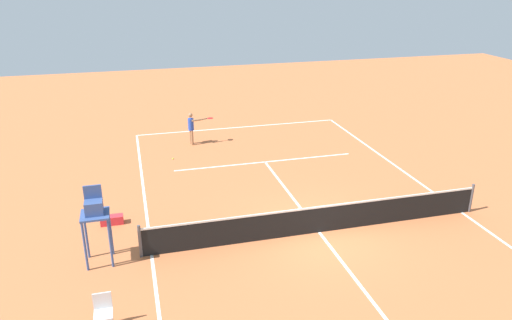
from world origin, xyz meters
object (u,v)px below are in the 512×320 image
player_serving (192,126)px  equipment_bag (112,220)px  tennis_ball (173,159)px  courtside_chair_near (103,311)px  umpire_chair (95,213)px

player_serving → equipment_bag: size_ratio=2.12×
tennis_ball → courtside_chair_near: (2.77, 10.99, 0.50)m
player_serving → umpire_chair: size_ratio=0.67×
tennis_ball → equipment_bag: size_ratio=0.09×
courtside_chair_near → equipment_bag: 5.42m
player_serving → tennis_ball: size_ratio=23.67×
courtside_chair_near → umpire_chair: bearing=-86.6°
umpire_chair → courtside_chair_near: 3.28m
tennis_ball → equipment_bag: bearing=64.7°
tennis_ball → umpire_chair: (2.95, 7.90, 1.57)m
courtside_chair_near → equipment_bag: (-0.12, -5.40, -0.38)m
player_serving → tennis_ball: player_serving is taller
umpire_chair → courtside_chair_near: (-0.18, 3.09, -1.07)m
player_serving → courtside_chair_near: (3.94, 12.82, -0.42)m
player_serving → umpire_chair: (4.12, 9.73, 0.65)m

